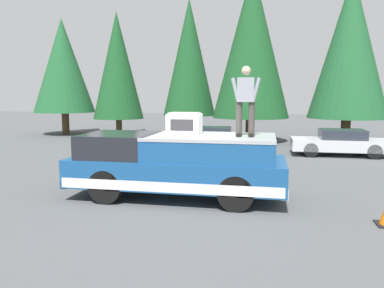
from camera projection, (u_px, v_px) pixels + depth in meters
The scene contains 11 objects.
ground_plane at pixel (186, 197), 9.77m from camera, with size 90.00×90.00×0.00m, color #4C4F51.
pickup_truck at pixel (177, 164), 9.62m from camera, with size 2.01×5.54×1.65m.
compressor_unit at pixel (185, 123), 9.61m from camera, with size 0.65×0.84×0.56m.
person_on_truck_bed at pixel (246, 99), 8.95m from camera, with size 0.29×0.72×1.69m.
parked_car_silver at pixel (340, 143), 16.41m from camera, with size 1.64×4.10×1.16m.
parked_car_black at pixel (208, 139), 17.64m from camera, with size 1.64×4.10×1.16m.
conifer_left at pixel (350, 47), 19.99m from camera, with size 4.22×4.22×9.12m.
conifer_center_left at pixel (252, 44), 20.79m from camera, with size 4.31×4.31×9.67m.
conifer_center_right at pixel (189, 58), 23.41m from camera, with size 3.31×3.31×8.62m.
conifer_right at pixel (118, 66), 24.07m from camera, with size 3.25×3.25×7.95m.
conifer_far_right at pixel (63, 66), 24.89m from camera, with size 4.01×4.01×7.70m.
Camera 1 is at (-9.29, -2.02, 2.65)m, focal length 34.85 mm.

